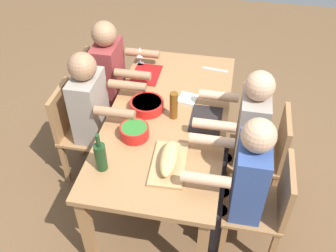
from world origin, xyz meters
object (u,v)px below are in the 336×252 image
Objects in this scene: wine_glass at (140,52)px; napkin_stack at (188,99)px; diner_near_center at (95,110)px; diner_near_left at (114,75)px; chair_near_center at (77,128)px; diner_far_center at (246,129)px; serving_bowl_greens at (134,131)px; wine_bottle at (100,156)px; chair_far_center at (266,153)px; dining_table at (168,123)px; bread_loaf at (169,158)px; beer_bottle at (174,106)px; serving_bowl_salad at (147,105)px; diner_far_right at (242,180)px; chair_near_left at (97,92)px; chair_far_right at (266,205)px; cutting_board at (169,164)px.

wine_glass is 1.19× the size of napkin_stack.
diner_near_center and diner_near_left have the same top height.
diner_near_center is 1.00× the size of diner_near_left.
diner_near_left is 7.23× the size of wine_glass.
chair_near_center is 1.37m from diner_far_center.
wine_bottle is (0.33, -0.13, 0.06)m from serving_bowl_greens.
napkin_stack is (-0.21, -0.65, 0.27)m from chair_far_center.
diner_near_center is 8.57× the size of napkin_stack.
bread_loaf is (0.50, 0.10, 0.15)m from dining_table.
wine_bottle is at bearing -31.47° from beer_bottle.
serving_bowl_salad is (-0.04, -0.76, 0.08)m from diner_far_center.
diner_far_right is at bearing 73.95° from serving_bowl_greens.
diner_far_right reaches higher than chair_near_left.
diner_far_right reaches higher than chair_far_center.
wine_bottle is at bearing -84.29° from chair_far_right.
wine_glass reaches higher than dining_table.
wine_bottle reaches higher than chair_near_center.
diner_near_center reaches higher than wine_glass.
serving_bowl_greens is (0.28, 0.58, 0.31)m from chair_near_center.
wine_bottle reaches higher than wine_glass.
chair_far_center is at bearing 90.00° from diner_near_center.
diner_near_left is at bearing -137.97° from serving_bowl_salad.
wine_glass is at bearing -168.37° from serving_bowl_greens.
wine_glass reaches higher than bread_loaf.
bread_loaf is at bearing -89.79° from chair_far_right.
wine_glass is at bearing -132.19° from napkin_stack.
serving_bowl_greens is 0.35m from beer_bottle.
serving_bowl_salad is 1.16× the size of beer_bottle.
wine_bottle is 2.07× the size of napkin_stack.
diner_far_center is 7.23× the size of wine_glass.
diner_far_center reaches higher than chair_near_left.
chair_far_right is 1.15m from wine_bottle.
dining_table is at bearing 57.04° from chair_near_left.
serving_bowl_salad is 1.25× the size of serving_bowl_greens.
diner_near_left is at bearing -130.41° from diner_far_right.
cutting_board is at bearing 104.23° from wine_bottle.
beer_bottle is 0.26m from napkin_stack.
diner_near_left is at bearing 159.80° from chair_near_center.
serving_bowl_greens reaches higher than napkin_stack.
beer_bottle is at bearing 76.08° from serving_bowl_salad.
diner_near_center reaches higher than dining_table.
cutting_board is at bearing 60.08° from chair_near_center.
beer_bottle is (0.02, 0.05, 0.19)m from dining_table.
serving_bowl_salad is at bearing -153.18° from bread_loaf.
chair_near_center is at bearing -143.31° from wine_bottle.
dining_table is at bearing -28.94° from napkin_stack.
diner_far_center is at bearing 90.00° from chair_near_center.
serving_bowl_greens reaches higher than dining_table.
serving_bowl_salad is 0.88× the size of wine_bottle.
wine_glass reaches higher than napkin_stack.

